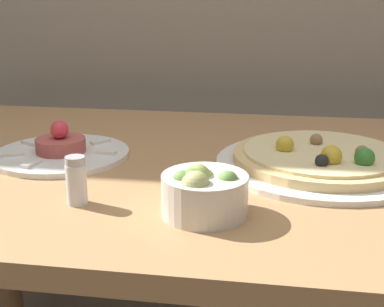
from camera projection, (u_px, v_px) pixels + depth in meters
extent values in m
cube|color=#AD7F51|center=(252.00, 174.00, 0.95)|extent=(1.49, 0.79, 0.03)
cylinder|color=#AD7F51|center=(6.00, 245.00, 1.48)|extent=(0.06, 0.06, 0.69)
cylinder|color=white|center=(321.00, 164.00, 0.94)|extent=(0.37, 0.37, 0.01)
cylinder|color=#E5C17F|center=(321.00, 157.00, 0.93)|extent=(0.31, 0.31, 0.02)
cylinder|color=beige|center=(322.00, 152.00, 0.93)|extent=(0.27, 0.27, 0.01)
sphere|color=#997047|center=(316.00, 140.00, 0.96)|extent=(0.02, 0.02, 0.02)
sphere|color=black|center=(322.00, 161.00, 0.85)|extent=(0.02, 0.02, 0.02)
sphere|color=gold|center=(331.00, 156.00, 0.86)|extent=(0.04, 0.04, 0.04)
sphere|color=gold|center=(285.00, 145.00, 0.93)|extent=(0.03, 0.03, 0.03)
sphere|color=#997047|center=(362.00, 152.00, 0.89)|extent=(0.02, 0.02, 0.02)
sphere|color=#387F33|center=(365.00, 158.00, 0.86)|extent=(0.03, 0.03, 0.03)
cylinder|color=white|center=(61.00, 154.00, 0.99)|extent=(0.25, 0.25, 0.01)
cylinder|color=#B2514C|center=(61.00, 145.00, 0.99)|extent=(0.09, 0.09, 0.03)
sphere|color=#E0384C|center=(60.00, 130.00, 0.98)|extent=(0.03, 0.03, 0.03)
cube|color=white|center=(105.00, 152.00, 0.98)|extent=(0.04, 0.02, 0.01)
cube|color=white|center=(100.00, 142.00, 1.05)|extent=(0.04, 0.04, 0.01)
cube|color=white|center=(68.00, 138.00, 1.07)|extent=(0.02, 0.04, 0.01)
cube|color=white|center=(31.00, 143.00, 1.04)|extent=(0.04, 0.03, 0.01)
cube|color=white|center=(13.00, 154.00, 0.97)|extent=(0.04, 0.03, 0.01)
cube|color=white|center=(32.00, 164.00, 0.91)|extent=(0.02, 0.04, 0.01)
cube|color=white|center=(75.00, 163.00, 0.92)|extent=(0.04, 0.04, 0.01)
cylinder|color=silver|center=(205.00, 195.00, 0.73)|extent=(0.12, 0.12, 0.06)
sphere|color=#B7BC70|center=(205.00, 177.00, 0.73)|extent=(0.02, 0.02, 0.02)
sphere|color=#668E42|center=(228.00, 181.00, 0.72)|extent=(0.03, 0.03, 0.03)
sphere|color=#B7BC70|center=(196.00, 185.00, 0.70)|extent=(0.04, 0.04, 0.04)
sphere|color=#668E42|center=(183.00, 181.00, 0.72)|extent=(0.03, 0.03, 0.03)
sphere|color=#668E42|center=(193.00, 180.00, 0.72)|extent=(0.03, 0.03, 0.03)
sphere|color=#A3B25B|center=(197.00, 177.00, 0.73)|extent=(0.04, 0.04, 0.04)
cylinder|color=silver|center=(77.00, 184.00, 0.77)|extent=(0.03, 0.03, 0.06)
cylinder|color=#B2B2B7|center=(75.00, 161.00, 0.76)|extent=(0.03, 0.03, 0.01)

